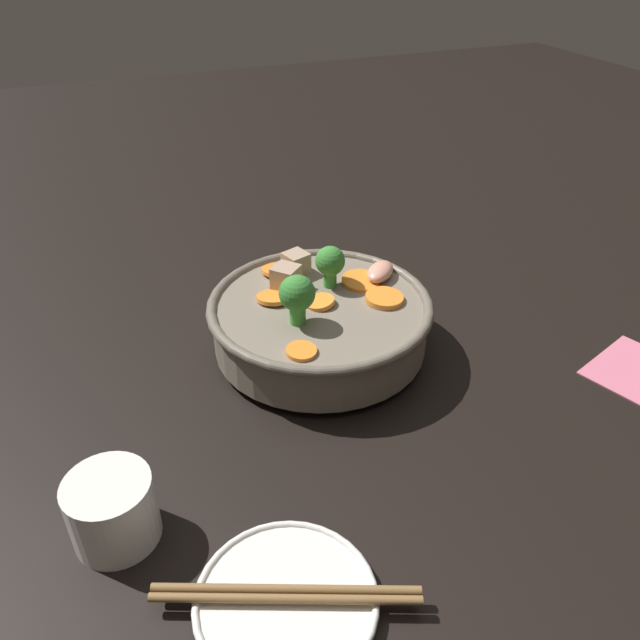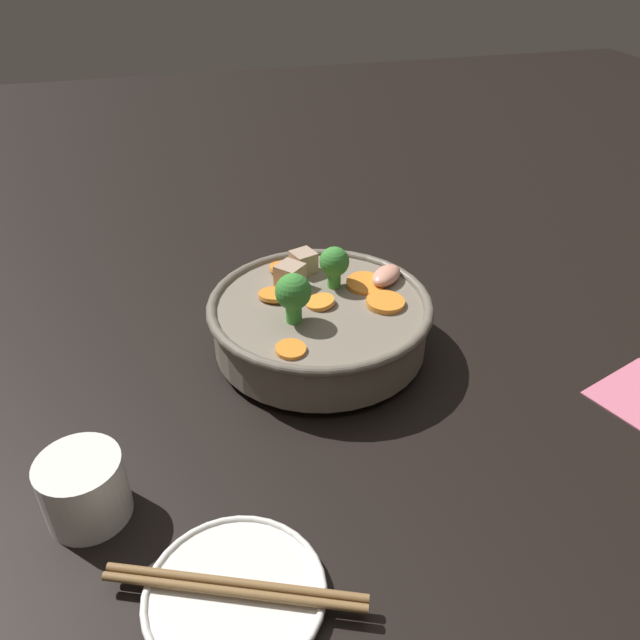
{
  "view_description": "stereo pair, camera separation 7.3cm",
  "coord_description": "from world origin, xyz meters",
  "px_view_note": "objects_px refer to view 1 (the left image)",
  "views": [
    {
      "loc": [
        0.23,
        0.56,
        0.45
      ],
      "look_at": [
        0.0,
        0.0,
        0.04
      ],
      "focal_mm": 35.0,
      "sensor_mm": 36.0,
      "label": 1
    },
    {
      "loc": [
        0.16,
        0.58,
        0.45
      ],
      "look_at": [
        0.0,
        0.0,
        0.04
      ],
      "focal_mm": 35.0,
      "sensor_mm": 36.0,
      "label": 2
    }
  ],
  "objects_px": {
    "stirfry_bowl": "(320,318)",
    "side_saucer": "(286,601)",
    "tea_cup": "(112,509)",
    "chopsticks_pair": "(286,594)"
  },
  "relations": [
    {
      "from": "stirfry_bowl",
      "to": "tea_cup",
      "type": "relative_size",
      "value": 3.58
    },
    {
      "from": "side_saucer",
      "to": "stirfry_bowl",
      "type": "bearing_deg",
      "value": -116.46
    },
    {
      "from": "tea_cup",
      "to": "chopsticks_pair",
      "type": "distance_m",
      "value": 0.16
    },
    {
      "from": "stirfry_bowl",
      "to": "side_saucer",
      "type": "xyz_separation_m",
      "value": [
        0.15,
        0.3,
        -0.04
      ]
    },
    {
      "from": "chopsticks_pair",
      "to": "tea_cup",
      "type": "bearing_deg",
      "value": -46.25
    },
    {
      "from": "side_saucer",
      "to": "tea_cup",
      "type": "height_order",
      "value": "tea_cup"
    },
    {
      "from": "stirfry_bowl",
      "to": "side_saucer",
      "type": "distance_m",
      "value": 0.33
    },
    {
      "from": "stirfry_bowl",
      "to": "chopsticks_pair",
      "type": "relative_size",
      "value": 1.33
    },
    {
      "from": "tea_cup",
      "to": "chopsticks_pair",
      "type": "xyz_separation_m",
      "value": [
        -0.11,
        0.12,
        -0.02
      ]
    },
    {
      "from": "chopsticks_pair",
      "to": "stirfry_bowl",
      "type": "bearing_deg",
      "value": -116.46
    }
  ]
}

